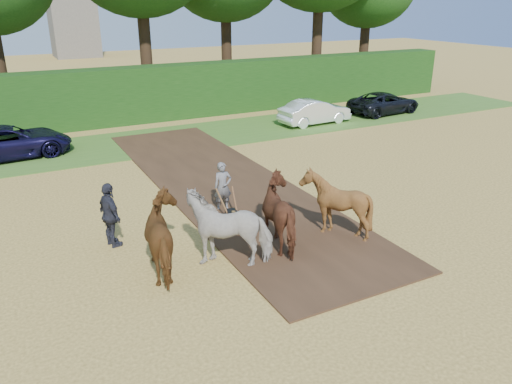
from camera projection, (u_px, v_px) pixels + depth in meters
ground at (284, 282)px, 12.15m from camera, size 120.00×120.00×0.00m
earth_strip at (223, 184)px, 18.57m from camera, size 4.50×17.00×0.05m
grass_verge at (134, 144)px, 23.71m from camera, size 50.00×5.00×0.03m
hedgerow at (110, 97)px, 26.89m from camera, size 46.00×1.60×3.00m
spectator_far at (110, 215)px, 13.63m from camera, size 0.69×1.16×1.85m
plough_team at (257, 218)px, 13.38m from camera, size 6.49×4.52×1.93m
parked_cars at (102, 133)px, 22.87m from camera, size 35.67×3.20×1.42m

